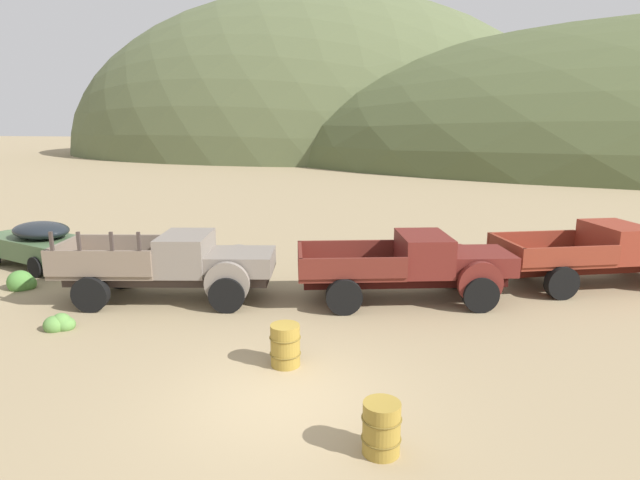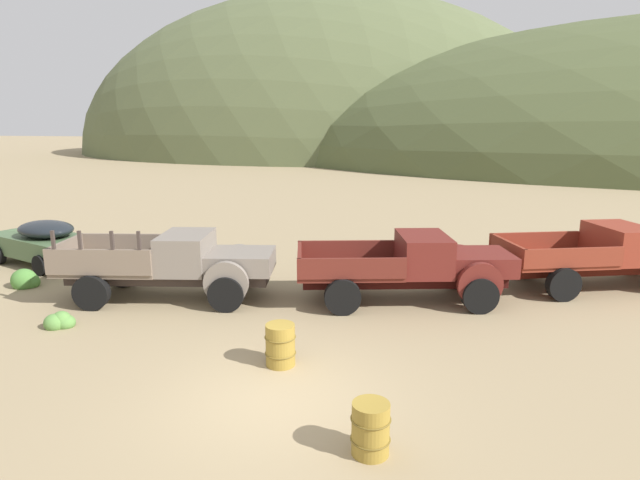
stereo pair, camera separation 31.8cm
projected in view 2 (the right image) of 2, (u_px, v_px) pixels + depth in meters
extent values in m
plane|color=#998460|center=(275.00, 400.00, 9.58)|extent=(300.00, 300.00, 0.00)
ellipsoid|color=#56603D|center=(322.00, 153.00, 84.05)|extent=(77.92, 53.45, 47.89)
cube|color=#47603D|center=(44.00, 245.00, 18.64)|extent=(4.60, 3.17, 0.68)
ellipsoid|color=black|center=(46.00, 229.00, 18.37)|extent=(2.62, 2.27, 0.57)
ellipsoid|color=#47603D|center=(15.00, 237.00, 19.62)|extent=(1.37, 1.70, 0.61)
cylinder|color=black|center=(49.00, 245.00, 20.16)|extent=(0.71, 0.42, 0.68)
cylinder|color=black|center=(91.00, 254.00, 18.78)|extent=(0.71, 0.42, 0.68)
cylinder|color=black|center=(40.00, 265.00, 17.27)|extent=(0.71, 0.42, 0.68)
cube|color=#3D322D|center=(169.00, 276.00, 14.98)|extent=(5.73, 1.96, 0.36)
cube|color=slate|center=(241.00, 261.00, 14.81)|extent=(2.06, 1.95, 0.55)
cube|color=#B7B2A8|center=(271.00, 262.00, 14.79)|extent=(0.29, 1.13, 0.44)
cylinder|color=slate|center=(226.00, 283.00, 13.95)|extent=(1.21, 0.40, 1.20)
cylinder|color=slate|center=(240.00, 264.00, 15.85)|extent=(1.21, 0.40, 1.20)
cube|color=slate|center=(186.00, 252.00, 14.81)|extent=(1.64, 2.10, 1.05)
cube|color=black|center=(207.00, 245.00, 14.75)|extent=(0.35, 1.58, 0.59)
cube|color=#746354|center=(115.00, 267.00, 14.98)|extent=(3.17, 2.47, 0.12)
cube|color=#746354|center=(98.00, 262.00, 13.93)|extent=(2.83, 0.63, 0.70)
cube|color=#746354|center=(127.00, 245.00, 15.86)|extent=(2.83, 0.63, 0.70)
cube|color=#746354|center=(66.00, 253.00, 14.94)|extent=(0.46, 1.96, 0.70)
cube|color=#3D322D|center=(53.00, 240.00, 13.84)|extent=(0.09, 0.09, 0.50)
cube|color=#3D322D|center=(80.00, 240.00, 13.81)|extent=(0.09, 0.09, 0.50)
cube|color=#3D322D|center=(112.00, 240.00, 13.78)|extent=(0.09, 0.09, 0.50)
cube|color=#3D322D|center=(139.00, 241.00, 13.76)|extent=(0.09, 0.09, 0.50)
cylinder|color=black|center=(226.00, 294.00, 13.96)|extent=(1.00, 0.45, 0.96)
cylinder|color=black|center=(240.00, 272.00, 15.96)|extent=(1.00, 0.45, 0.96)
cylinder|color=black|center=(91.00, 293.00, 14.08)|extent=(1.00, 0.45, 0.96)
cylinder|color=black|center=(122.00, 271.00, 16.09)|extent=(1.00, 0.45, 0.96)
cube|color=black|center=(403.00, 278.00, 14.79)|extent=(5.70, 2.32, 0.36)
cube|color=maroon|center=(477.00, 262.00, 14.75)|extent=(2.15, 2.09, 0.55)
cube|color=#B7B2A8|center=(507.00, 262.00, 14.78)|extent=(0.37, 1.16, 0.44)
cylinder|color=maroon|center=(480.00, 285.00, 13.83)|extent=(1.21, 0.47, 1.20)
cylinder|color=maroon|center=(458.00, 264.00, 15.81)|extent=(1.21, 0.47, 1.20)
cube|color=maroon|center=(423.00, 253.00, 14.65)|extent=(1.75, 2.22, 1.05)
cube|color=black|center=(445.00, 246.00, 14.62)|extent=(0.46, 1.62, 0.59)
cube|color=maroon|center=(349.00, 270.00, 14.69)|extent=(3.27, 2.69, 0.12)
cube|color=maroon|center=(352.00, 269.00, 13.62)|extent=(2.79, 0.80, 0.55)
cube|color=maroon|center=(346.00, 250.00, 15.62)|extent=(2.79, 0.80, 0.55)
cube|color=maroon|center=(300.00, 259.00, 14.58)|extent=(0.60, 2.01, 0.55)
cylinder|color=black|center=(480.00, 296.00, 13.84)|extent=(1.00, 0.51, 0.96)
cylinder|color=black|center=(457.00, 273.00, 15.92)|extent=(1.00, 0.51, 0.96)
cylinder|color=black|center=(343.00, 297.00, 13.74)|extent=(1.00, 0.51, 0.96)
cylinder|color=black|center=(338.00, 274.00, 15.82)|extent=(1.00, 0.51, 0.96)
cube|color=#42140D|center=(600.00, 265.00, 16.06)|extent=(5.87, 2.91, 0.36)
cylinder|color=maroon|center=(634.00, 252.00, 17.30)|extent=(1.19, 0.57, 1.20)
cube|color=maroon|center=(620.00, 242.00, 15.97)|extent=(1.97, 2.41, 1.05)
cube|color=black|center=(639.00, 235.00, 15.99)|extent=(0.63, 1.67, 0.59)
cube|color=maroon|center=(551.00, 259.00, 15.82)|extent=(3.52, 3.03, 0.12)
cube|color=maroon|center=(574.00, 258.00, 14.70)|extent=(2.83, 1.08, 0.55)
cube|color=maroon|center=(534.00, 241.00, 16.79)|extent=(2.83, 1.08, 0.55)
cube|color=maroon|center=(507.00, 250.00, 15.58)|extent=(0.82, 2.07, 0.55)
cylinder|color=black|center=(632.00, 260.00, 17.41)|extent=(1.00, 0.58, 0.96)
cylinder|color=black|center=(563.00, 284.00, 14.79)|extent=(1.00, 0.58, 0.96)
cylinder|color=black|center=(524.00, 263.00, 16.98)|extent=(1.00, 0.58, 0.96)
cylinder|color=olive|center=(371.00, 429.00, 7.96)|extent=(0.58, 0.58, 0.84)
torus|color=brown|center=(371.00, 419.00, 7.92)|extent=(0.62, 0.62, 0.03)
torus|color=brown|center=(370.00, 438.00, 8.00)|extent=(0.62, 0.62, 0.03)
cylinder|color=olive|center=(280.00, 345.00, 10.89)|extent=(0.61, 0.61, 0.89)
torus|color=brown|center=(280.00, 337.00, 10.85)|extent=(0.65, 0.65, 0.03)
torus|color=brown|center=(281.00, 353.00, 10.93)|extent=(0.65, 0.65, 0.03)
ellipsoid|color=#4C8438|center=(24.00, 280.00, 16.10)|extent=(0.78, 0.70, 0.73)
ellipsoid|color=#4C8438|center=(29.00, 282.00, 16.15)|extent=(0.69, 0.62, 0.54)
ellipsoid|color=#5B8E42|center=(65.00, 322.00, 12.99)|extent=(0.51, 0.46, 0.39)
ellipsoid|color=#5B8E42|center=(55.00, 323.00, 12.91)|extent=(0.53, 0.48, 0.45)
ellipsoid|color=#5B8E42|center=(62.00, 321.00, 12.99)|extent=(0.50, 0.45, 0.51)
ellipsoid|color=olive|center=(177.00, 252.00, 19.60)|extent=(0.87, 0.78, 0.71)
ellipsoid|color=olive|center=(178.00, 249.00, 19.61)|extent=(1.05, 0.95, 1.11)
ellipsoid|color=olive|center=(180.00, 254.00, 19.43)|extent=(0.70, 0.63, 0.64)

